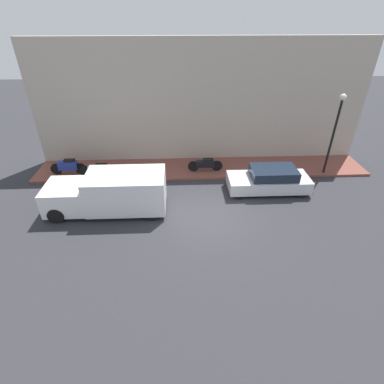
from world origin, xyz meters
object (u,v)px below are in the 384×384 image
Objects in this scene: scooter_silver at (99,169)px; streetlamp at (336,124)px; parked_car at (269,180)px; motorcycle_blue at (68,166)px; motorcycle_black at (205,164)px; delivery_van at (109,192)px.

scooter_silver is 0.49× the size of streetlamp.
scooter_silver is (1.63, 8.77, -0.05)m from parked_car.
streetlamp reaches higher than motorcycle_blue.
streetlamp is (-0.49, -14.03, 2.30)m from motorcycle_blue.
parked_car is 2.10× the size of motorcycle_black.
scooter_silver is at bearing 20.43° from delivery_van.
delivery_van is 2.76× the size of motorcycle_black.
motorcycle_blue reaches higher than motorcycle_black.
delivery_van is 1.24× the size of streetlamp.
delivery_van is at bearing 99.87° from parked_car.
delivery_van is (-1.33, 7.66, 0.33)m from parked_car.
parked_car is at bearing -123.70° from motorcycle_black.
motorcycle_blue is 0.45× the size of streetlamp.
delivery_van reaches higher than motorcycle_blue.
motorcycle_black is (0.00, -7.49, -0.06)m from motorcycle_blue.
streetlamp is at bearing -92.00° from motorcycle_blue.
motorcycle_blue is 14.22m from streetlamp.
parked_car is at bearing -80.13° from delivery_van.
parked_car is 3.64m from motorcycle_black.
delivery_van is 11.69m from streetlamp.
motorcycle_black is at bearing -86.05° from scooter_silver.
streetlamp is at bearing -75.63° from delivery_van.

